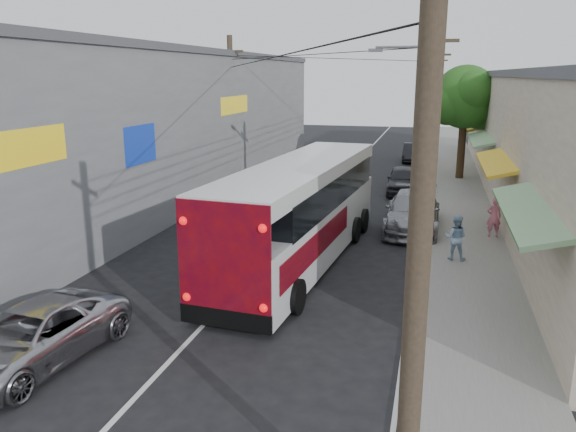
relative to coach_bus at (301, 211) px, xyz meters
The scene contains 13 objects.
ground 9.34m from the coach_bus, 97.56° to the right, with size 120.00×120.00×0.00m, color black.
sidewalk 12.23m from the coach_bus, 64.11° to the left, with size 3.00×80.00×0.12m, color slate.
building_right 16.26m from the coach_bus, 52.84° to the left, with size 7.09×40.00×6.25m.
building_left 13.31m from the coach_bus, 137.48° to the left, with size 7.20×36.00×7.25m.
utility_poles 11.64m from the coach_bus, 80.31° to the left, with size 11.80×45.28×8.00m.
street_tree 18.09m from the coach_bus, 71.49° to the left, with size 4.40×4.00×6.60m.
coach_bus is the anchor object (origin of this frame).
jeepney 9.09m from the coach_bus, 116.19° to the right, with size 2.09×4.54×1.26m, color #B0AFB6.
parked_suv 6.06m from the coach_bus, 55.42° to the left, with size 2.08×5.11×1.48m, color gray.
parked_car_mid 12.42m from the coach_bus, 77.91° to the left, with size 1.64×4.09×1.39m, color #25252A.
parked_car_far 23.68m from the coach_bus, 83.71° to the left, with size 1.34×3.85×1.27m, color black.
pedestrian_near 7.75m from the coach_bus, 33.93° to the left, with size 0.55×0.36×1.50m, color #C7697F.
pedestrian_far 5.13m from the coach_bus, 12.93° to the left, with size 0.72×0.56×1.49m, color #8DAFCE.
Camera 1 is at (5.30, -8.23, 6.06)m, focal length 35.00 mm.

